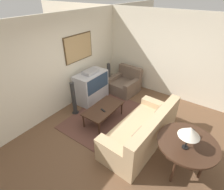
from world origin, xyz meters
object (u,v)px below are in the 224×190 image
object	(u,v)px
armchair	(125,84)
console_table	(187,145)
couch	(142,132)
coffee_table	(103,109)
speaker_tower_right	(109,78)
mantel_clock	(191,134)
speaker_tower_left	(74,99)
tv	(92,87)
table_lamp	(190,132)

from	to	relation	value
armchair	console_table	world-z (taller)	armchair
console_table	couch	bearing A→B (deg)	79.69
coffee_table	speaker_tower_right	distance (m)	1.73
mantel_clock	speaker_tower_right	distance (m)	3.53
couch	console_table	world-z (taller)	couch
speaker_tower_left	coffee_table	bearing A→B (deg)	-76.65
tv	speaker_tower_right	distance (m)	0.84
tv	armchair	bearing A→B (deg)	-27.83
speaker_tower_right	table_lamp	bearing A→B (deg)	-121.64
armchair	console_table	size ratio (longest dim) A/B	0.87
table_lamp	mantel_clock	bearing A→B (deg)	-0.18
coffee_table	console_table	size ratio (longest dim) A/B	1.02
couch	speaker_tower_left	world-z (taller)	speaker_tower_left
armchair	console_table	distance (m)	3.33
armchair	speaker_tower_right	size ratio (longest dim) A/B	0.96
tv	table_lamp	xyz separation A→B (m)	(-1.08, -3.19, 0.65)
tv	speaker_tower_right	bearing A→B (deg)	-4.35
mantel_clock	speaker_tower_left	xyz separation A→B (m)	(-0.09, 3.12, -0.36)
armchair	speaker_tower_right	bearing A→B (deg)	-149.39
armchair	coffee_table	world-z (taller)	armchair
armchair	coffee_table	bearing A→B (deg)	-73.07
tv	speaker_tower_left	xyz separation A→B (m)	(-0.84, -0.06, -0.01)
speaker_tower_left	speaker_tower_right	xyz separation A→B (m)	(1.68, 0.00, 0.00)
table_lamp	mantel_clock	xyz separation A→B (m)	(0.33, -0.00, -0.30)
tv	coffee_table	xyz separation A→B (m)	(-0.63, -0.97, -0.10)
table_lamp	speaker_tower_right	distance (m)	3.73
armchair	table_lamp	xyz separation A→B (m)	(-2.18, -2.61, 0.87)
tv	coffee_table	distance (m)	1.16
coffee_table	table_lamp	size ratio (longest dim) A/B	2.39
tv	mantel_clock	size ratio (longest dim) A/B	6.56
console_table	tv	bearing A→B (deg)	73.96
console_table	speaker_tower_right	distance (m)	3.60
armchair	mantel_clock	bearing A→B (deg)	-31.12
tv	armchair	xyz separation A→B (m)	(1.10, -0.58, -0.22)
console_table	speaker_tower_left	distance (m)	3.14
coffee_table	mantel_clock	bearing A→B (deg)	-93.31
console_table	speaker_tower_right	xyz separation A→B (m)	(1.76, 3.14, -0.21)
coffee_table	speaker_tower_left	xyz separation A→B (m)	(-0.21, 0.90, 0.09)
couch	coffee_table	xyz separation A→B (m)	(0.11, 1.23, 0.07)
mantel_clock	console_table	bearing A→B (deg)	-175.55
mantel_clock	tv	bearing A→B (deg)	76.65
tv	console_table	world-z (taller)	tv
armchair	mantel_clock	size ratio (longest dim) A/B	6.01
couch	console_table	xyz separation A→B (m)	(-0.18, -1.00, 0.37)
armchair	speaker_tower_right	distance (m)	0.61
table_lamp	speaker_tower_left	distance (m)	3.20
coffee_table	table_lamp	world-z (taller)	table_lamp
couch	speaker_tower_right	xyz separation A→B (m)	(1.58, 2.14, 0.16)
coffee_table	speaker_tower_left	world-z (taller)	speaker_tower_left
couch	table_lamp	bearing A→B (deg)	73.65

